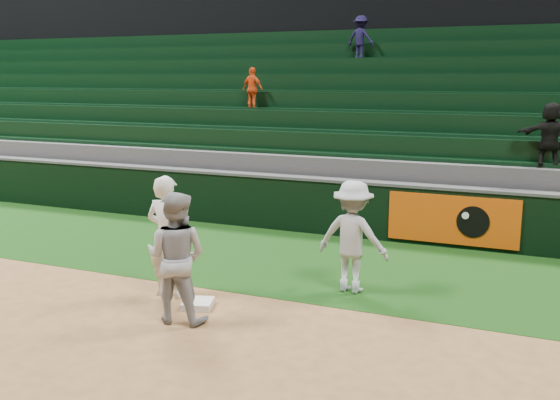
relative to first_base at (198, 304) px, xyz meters
The scene contains 9 objects.
ground 0.17m from the first_base, 55.50° to the right, with size 70.00×70.00×0.00m, color brown.
foul_grass 2.87m from the first_base, 88.19° to the left, with size 36.00×4.20×0.01m, color #0F330C.
upper_deck 18.31m from the first_base, 89.70° to the left, with size 40.00×12.00×12.00m, color black.
first_base is the anchor object (origin of this frame).
first_baseman 1.17m from the first_base, 159.77° to the left, with size 0.71×0.47×1.95m, color white.
baserunner 1.06m from the first_base, 89.00° to the right, with size 0.92×0.71×1.88m, color #9699A0.
base_coach 2.67m from the first_base, 39.19° to the left, with size 1.18×0.68×1.82m, color #A7ABB5.
field_wall 5.10m from the first_base, 88.68° to the left, with size 36.00×0.45×1.25m.
stadium_seating 8.99m from the first_base, 89.38° to the left, with size 36.00×5.95×5.15m.
Camera 1 is at (4.58, -7.67, 3.45)m, focal length 40.00 mm.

